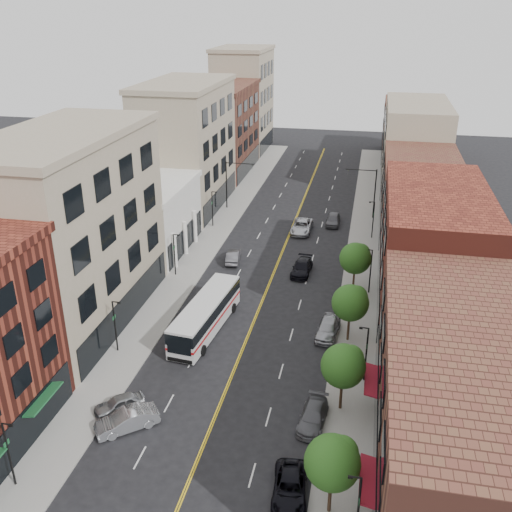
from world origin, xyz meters
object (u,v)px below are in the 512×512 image
Objects in this scene: car_parked_mid at (313,416)px; car_lane_c at (333,220)px; car_lane_behind at (233,256)px; car_lane_b at (302,226)px; car_parked_far at (328,328)px; car_lane_a at (302,268)px; car_angle_b at (127,420)px; city_bus at (206,313)px; car_parked_near at (290,487)px; car_angle_a at (119,404)px.

car_parked_mid is 42.32m from car_lane_c.
car_lane_behind is 0.75× the size of car_lane_b.
car_parked_far reaches higher than car_lane_a.
car_lane_b is at bearing 100.64° from car_lane_a.
car_lane_b is at bearing -136.23° from car_lane_c.
car_lane_c reaches higher than car_angle_b.
car_lane_c is at bearing 78.53° from city_bus.
city_bus is 14.74m from car_angle_b.
city_bus reaches higher than car_lane_c.
car_lane_c is at bearing -133.58° from car_lane_behind.
car_parked_mid is at bearing -79.94° from car_lane_b.
city_bus is 2.90× the size of car_lane_behind.
car_parked_far reaches higher than car_lane_b.
car_lane_behind is at bearing 104.54° from car_parked_near.
car_angle_b is 0.93× the size of car_lane_a.
car_parked_mid is (11.59, -11.25, -1.16)m from city_bus.
city_bus is 32.52m from car_lane_c.
car_lane_behind is 0.85× the size of car_lane_a.
city_bus is at bearing 126.47° from car_angle_a.
city_bus is 2.63× the size of car_parked_near.
car_lane_b is (6.88, 11.51, 0.09)m from car_lane_behind.
car_parked_mid is (14.80, 1.58, 0.00)m from car_angle_a.
car_lane_c is (11.51, 45.61, 0.01)m from car_angle_b.
car_angle_a is 45.71m from car_lane_c.
car_parked_mid is 1.07× the size of car_lane_behind.
city_bus is at bearing -100.35° from car_lane_b.
car_lane_c reaches higher than car_lane_behind.
car_lane_behind is (2.02, 28.71, 0.04)m from car_angle_a.
car_lane_c is (4.00, 3.63, -0.02)m from car_lane_b.
car_lane_a is at bearing 119.18° from car_angle_a.
car_lane_a is at bearing -96.28° from car_lane_c.
car_lane_b is 5.40m from car_lane_c.
car_angle_b is at bearing -102.65° from car_lane_c.
car_lane_c reaches higher than car_parked_mid.
car_lane_a is at bearing 122.73° from car_angle_b.
car_parked_mid reaches higher than car_parked_near.
city_bus is 15.96m from car_lane_behind.
car_lane_c reaches higher than car_parked_near.
car_angle_b is at bearing -91.25° from city_bus.
car_angle_a is at bearing 178.75° from car_angle_b.
car_lane_c is at bearing 97.59° from car_parked_mid.
car_lane_behind is at bearing -119.49° from car_lane_b.
car_parked_near is 46.05m from car_lane_b.
car_parked_mid is at bearing -38.29° from city_bus.
car_parked_near is 1.03× the size of car_parked_mid.
car_parked_near is at bearing 29.13° from car_angle_a.
car_lane_a is (-4.18, 25.60, 0.07)m from car_parked_mid.
car_lane_b is (7.51, 41.98, 0.03)m from car_angle_b.
car_angle_a is at bearing -108.20° from car_lane_a.
car_angle_a is at bearing -168.90° from car_parked_mid.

